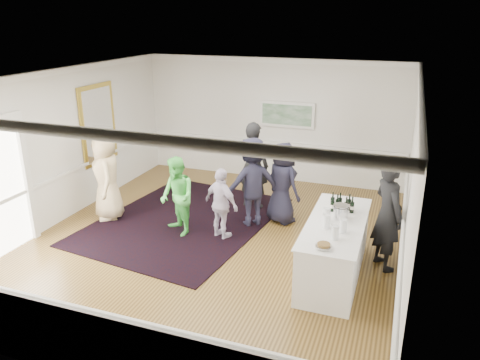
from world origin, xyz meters
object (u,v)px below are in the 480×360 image
(guest_dark_b, at_px, (253,165))
(nut_bowl, at_px, (324,246))
(bartender, at_px, (388,215))
(ice_bucket, at_px, (341,212))
(guest_green, at_px, (177,197))
(guest_lilac, at_px, (222,204))
(serving_table, at_px, (334,248))
(guest_tan, at_px, (107,176))
(guest_navy, at_px, (282,183))
(guest_dark_a, at_px, (252,182))

(guest_dark_b, height_order, nut_bowl, guest_dark_b)
(bartender, height_order, nut_bowl, bartender)
(bartender, distance_m, ice_bucket, 0.87)
(guest_green, height_order, guest_dark_b, guest_dark_b)
(guest_green, relative_size, guest_lilac, 1.11)
(ice_bucket, distance_m, nut_bowl, 1.15)
(guest_green, bearing_deg, guest_lilac, 46.49)
(guest_lilac, distance_m, ice_bucket, 2.45)
(serving_table, xyz_separation_m, nut_bowl, (-0.03, -0.99, 0.53))
(guest_lilac, xyz_separation_m, nut_bowl, (2.29, -1.67, 0.31))
(bartender, distance_m, guest_dark_b, 3.53)
(guest_tan, bearing_deg, guest_navy, 67.51)
(nut_bowl, bearing_deg, guest_dark_a, 128.01)
(guest_green, height_order, nut_bowl, guest_green)
(serving_table, bearing_deg, ice_bucket, 74.79)
(serving_table, height_order, ice_bucket, ice_bucket)
(guest_green, relative_size, guest_navy, 0.92)
(guest_lilac, height_order, guest_dark_a, guest_dark_a)
(serving_table, distance_m, nut_bowl, 1.13)
(guest_dark_b, bearing_deg, guest_lilac, 92.39)
(guest_navy, bearing_deg, bartender, -176.70)
(serving_table, distance_m, guest_dark_b, 3.32)
(guest_navy, relative_size, ice_bucket, 6.73)
(guest_lilac, xyz_separation_m, guest_dark_a, (0.36, 0.80, 0.22))
(guest_lilac, relative_size, guest_dark_b, 0.72)
(serving_table, relative_size, guest_navy, 1.40)
(serving_table, bearing_deg, guest_navy, 127.62)
(guest_navy, height_order, ice_bucket, guest_navy)
(guest_navy, bearing_deg, serving_table, 160.35)
(guest_tan, distance_m, nut_bowl, 5.26)
(guest_dark_b, height_order, guest_navy, guest_dark_b)
(guest_dark_b, bearing_deg, guest_navy, 151.03)
(guest_dark_b, distance_m, guest_navy, 1.02)
(guest_tan, relative_size, guest_green, 1.21)
(guest_green, distance_m, guest_dark_a, 1.57)
(guest_lilac, bearing_deg, bartender, -157.09)
(bartender, xyz_separation_m, ice_bucket, (-0.74, -0.44, 0.11))
(guest_dark_b, distance_m, nut_bowl, 4.05)
(guest_lilac, relative_size, guest_navy, 0.83)
(guest_lilac, bearing_deg, guest_dark_a, -90.01)
(serving_table, xyz_separation_m, guest_tan, (-5.00, 0.74, 0.47))
(guest_dark_a, bearing_deg, guest_tan, -23.15)
(bartender, bearing_deg, guest_dark_a, 37.92)
(guest_green, relative_size, guest_dark_a, 0.85)
(guest_green, xyz_separation_m, ice_bucket, (3.26, -0.39, 0.30))
(guest_lilac, distance_m, guest_dark_a, 0.90)
(bartender, bearing_deg, serving_table, 92.65)
(serving_table, bearing_deg, guest_lilac, 163.90)
(guest_tan, height_order, guest_green, guest_tan)
(guest_dark_a, bearing_deg, guest_dark_b, -109.24)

